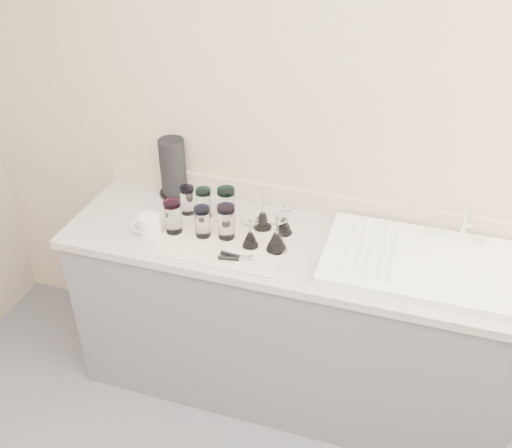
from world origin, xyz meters
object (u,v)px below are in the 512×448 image
(tumbler_magenta, at_px, (173,216))
(goblet_front_right, at_px, (277,239))
(tumbler_cyan, at_px, (204,203))
(tumbler_purple, at_px, (226,205))
(tumbler_teal, at_px, (187,200))
(goblet_front_left, at_px, (250,237))
(sink_unit, at_px, (425,262))
(paper_towel_roll, at_px, (173,168))
(white_mug, at_px, (149,226))
(goblet_back_left, at_px, (263,218))
(can_opener, at_px, (236,258))
(goblet_back_right, at_px, (284,224))
(tumbler_lavender, at_px, (226,222))
(tumbler_blue, at_px, (202,222))

(tumbler_magenta, distance_m, goblet_front_right, 0.47)
(tumbler_cyan, bearing_deg, tumbler_purple, 0.69)
(tumbler_cyan, relative_size, tumbler_magenta, 0.91)
(tumbler_teal, distance_m, goblet_front_left, 0.39)
(sink_unit, bearing_deg, tumbler_purple, 175.45)
(tumbler_teal, relative_size, paper_towel_roll, 0.46)
(tumbler_purple, relative_size, white_mug, 1.11)
(sink_unit, relative_size, goblet_back_left, 5.39)
(tumbler_magenta, xyz_separation_m, can_opener, (0.33, -0.11, -0.07))
(paper_towel_roll, bearing_deg, sink_unit, -10.46)
(tumbler_purple, height_order, can_opener, tumbler_purple)
(tumbler_cyan, bearing_deg, sink_unit, -3.98)
(tumbler_purple, relative_size, goblet_front_right, 0.99)
(tumbler_cyan, xyz_separation_m, paper_towel_roll, (-0.22, 0.16, 0.06))
(goblet_back_left, height_order, goblet_back_right, goblet_back_left)
(tumbler_lavender, xyz_separation_m, goblet_back_left, (0.13, 0.12, -0.03))
(tumbler_magenta, bearing_deg, tumbler_lavender, 7.27)
(paper_towel_roll, bearing_deg, tumbler_teal, -48.34)
(tumbler_cyan, bearing_deg, goblet_front_right, -21.01)
(tumbler_blue, xyz_separation_m, tumbler_lavender, (0.10, 0.02, 0.01))
(goblet_back_left, height_order, goblet_front_right, goblet_front_right)
(tumbler_purple, height_order, tumbler_blue, tumbler_purple)
(sink_unit, bearing_deg, can_opener, -165.18)
(sink_unit, bearing_deg, goblet_back_left, 175.04)
(goblet_back_right, distance_m, goblet_front_left, 0.18)
(tumbler_blue, relative_size, paper_towel_roll, 0.48)
(paper_towel_roll, bearing_deg, can_opener, -42.24)
(tumbler_magenta, xyz_separation_m, goblet_back_left, (0.37, 0.15, -0.03))
(goblet_front_right, bearing_deg, white_mug, -174.33)
(tumbler_cyan, bearing_deg, goblet_back_left, -1.51)
(tumbler_blue, height_order, tumbler_lavender, tumbler_lavender)
(goblet_front_left, xyz_separation_m, white_mug, (-0.45, -0.05, -0.00))
(goblet_front_right, height_order, can_opener, goblet_front_right)
(tumbler_lavender, distance_m, white_mug, 0.34)
(tumbler_cyan, height_order, can_opener, tumbler_cyan)
(tumbler_blue, distance_m, white_mug, 0.24)
(tumbler_magenta, bearing_deg, tumbler_blue, 4.02)
(white_mug, bearing_deg, tumbler_cyan, 49.30)
(goblet_front_right, bearing_deg, paper_towel_roll, 153.33)
(sink_unit, xyz_separation_m, goblet_back_left, (-0.72, 0.06, 0.04))
(tumbler_teal, height_order, goblet_front_right, goblet_front_right)
(goblet_front_left, bearing_deg, goblet_back_right, 50.85)
(tumbler_cyan, height_order, tumbler_blue, same)
(goblet_back_left, relative_size, goblet_front_right, 0.93)
(white_mug, bearing_deg, goblet_front_right, 5.67)
(tumbler_cyan, relative_size, tumbler_lavender, 0.91)
(tumbler_cyan, height_order, tumbler_magenta, tumbler_magenta)
(tumbler_cyan, bearing_deg, tumbler_teal, 176.70)
(sink_unit, bearing_deg, white_mug, -173.40)
(tumbler_lavender, height_order, goblet_front_right, goblet_front_right)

